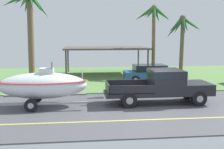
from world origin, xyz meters
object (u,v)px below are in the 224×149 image
Objects in this scene: pickup_truck_towing at (165,84)px; parked_sedan_far at (152,74)px; palm_tree_near_right at (154,20)px; palm_tree_far_left at (29,14)px; palm_tree_near_left at (182,31)px; boat_on_trailer at (42,85)px; carport_awning at (105,49)px.

parked_sedan_far is at bearing 81.96° from pickup_truck_towing.
palm_tree_near_right reaches higher than pickup_truck_towing.
palm_tree_near_left is at bearing 12.10° from palm_tree_far_left.
boat_on_trailer is at bearing -140.86° from palm_tree_near_left.
carport_awning is at bearing 40.78° from palm_tree_far_left.
palm_tree_far_left reaches higher than palm_tree_near_right.
carport_awning is at bearing 68.75° from boat_on_trailer.
palm_tree_far_left is (-1.53, 6.05, 4.04)m from boat_on_trailer.
carport_awning is (-2.32, 11.08, 1.41)m from pickup_truck_towing.
palm_tree_near_left reaches higher than boat_on_trailer.
boat_on_trailer is at bearing -111.25° from carport_awning.
carport_awning is (4.31, 11.08, 1.32)m from boat_on_trailer.
carport_awning is 8.17m from palm_tree_far_left.
palm_tree_far_left reaches higher than pickup_truck_towing.
boat_on_trailer is 1.08× the size of palm_tree_near_left.
pickup_truck_towing is 0.94× the size of palm_tree_near_right.
palm_tree_near_right is at bearing 151.51° from palm_tree_near_left.
carport_awning is 1.40× the size of palm_tree_near_left.
carport_awning reaches higher than boat_on_trailer.
palm_tree_near_left reaches higher than parked_sedan_far.
pickup_truck_towing is 0.85× the size of palm_tree_far_left.
boat_on_trailer is at bearing -138.05° from parked_sedan_far.
pickup_truck_towing is at bearing -100.64° from palm_tree_near_right.
palm_tree_near_left is 12.48m from palm_tree_far_left.
pickup_truck_towing is 1.11× the size of palm_tree_near_left.
palm_tree_far_left is (-9.12, -0.78, 4.50)m from parked_sedan_far.
pickup_truck_towing is 10.96m from palm_tree_far_left.
parked_sedan_far is at bearing -148.99° from palm_tree_near_left.
palm_tree_far_left reaches higher than parked_sedan_far.
boat_on_trailer is at bearing -130.80° from palm_tree_near_right.
palm_tree_near_left is (10.63, 8.65, 2.94)m from boat_on_trailer.
palm_tree_far_left is at bearing -175.11° from parked_sedan_far.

